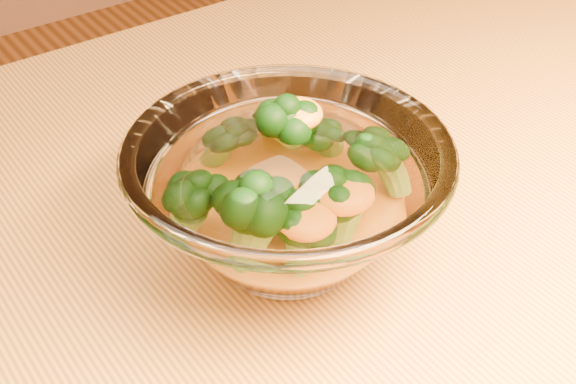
# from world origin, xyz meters

# --- Properties ---
(table) EXTENTS (1.20, 0.80, 0.75)m
(table) POSITION_xyz_m (0.00, 0.00, 0.65)
(table) COLOR #C1893A
(table) RESTS_ON ground
(glass_bowl) EXTENTS (0.23, 0.23, 0.10)m
(glass_bowl) POSITION_xyz_m (-0.03, -0.01, 0.80)
(glass_bowl) COLOR white
(glass_bowl) RESTS_ON table
(cheese_sauce) EXTENTS (0.12, 0.12, 0.03)m
(cheese_sauce) POSITION_xyz_m (-0.03, -0.01, 0.78)
(cheese_sauce) COLOR orange
(cheese_sauce) RESTS_ON glass_bowl
(broccoli_heap) EXTENTS (0.16, 0.14, 0.08)m
(broccoli_heap) POSITION_xyz_m (-0.03, -0.01, 0.82)
(broccoli_heap) COLOR black
(broccoli_heap) RESTS_ON cheese_sauce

